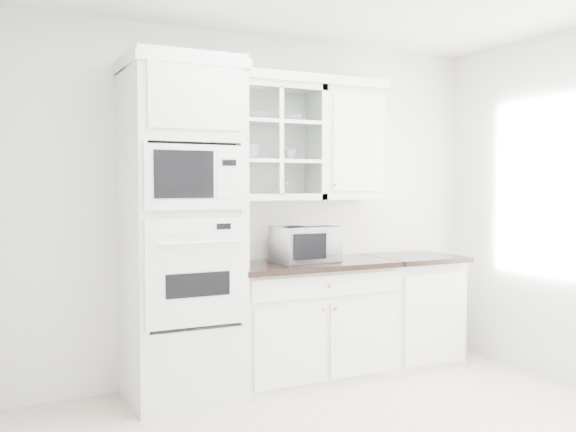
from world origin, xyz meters
TOP-DOWN VIEW (x-y plane):
  - room_shell at (0.00, 0.43)m, footprint 4.00×3.50m
  - oven_column at (-0.75, 1.42)m, footprint 0.76×0.68m
  - base_cabinet_run at (0.28, 1.45)m, footprint 1.32×0.67m
  - extra_base_cabinet at (1.28, 1.45)m, footprint 0.72×0.67m
  - upper_cabinet_glass at (0.03, 1.58)m, footprint 0.80×0.33m
  - upper_cabinet_solid at (0.71, 1.58)m, footprint 0.55×0.33m
  - crown_molding at (-0.07, 1.56)m, footprint 2.14×0.38m
  - countertop_microwave at (0.24, 1.45)m, footprint 0.50×0.42m
  - bowl_a at (-0.14, 1.57)m, footprint 0.22×0.22m
  - bowl_b at (0.19, 1.57)m, footprint 0.20×0.20m
  - cup_a at (-0.16, 1.58)m, footprint 0.17×0.17m
  - cup_b at (0.18, 1.58)m, footprint 0.09×0.09m

SIDE VIEW (x-z plane):
  - base_cabinet_run at x=0.28m, z-range 0.00..0.92m
  - extra_base_cabinet at x=1.28m, z-range 0.00..0.92m
  - countertop_microwave at x=0.24m, z-range 0.92..1.20m
  - oven_column at x=-0.75m, z-range 0.00..2.40m
  - cup_b at x=0.18m, z-range 1.71..1.80m
  - cup_a at x=-0.16m, z-range 1.71..1.82m
  - room_shell at x=0.00m, z-range 0.43..3.13m
  - upper_cabinet_glass at x=0.03m, z-range 1.40..2.30m
  - upper_cabinet_solid at x=0.71m, z-range 1.40..2.30m
  - bowl_a at x=-0.14m, z-range 2.01..2.06m
  - bowl_b at x=0.19m, z-range 2.01..2.06m
  - crown_molding at x=-0.07m, z-range 2.30..2.37m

